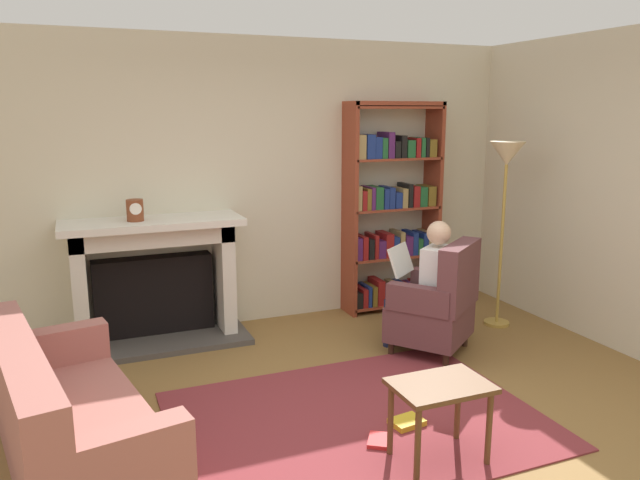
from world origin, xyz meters
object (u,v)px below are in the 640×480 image
fireplace (154,277)px  bookshelf (392,211)px  mantel_clock (135,210)px  floor_lamp (506,171)px  side_table (440,396)px  armchair_reading (438,305)px  sofa_floral (69,428)px  seated_reader (425,280)px

fireplace → bookshelf: bookshelf is taller
mantel_clock → floor_lamp: bearing=-12.4°
bookshelf → side_table: bookshelf is taller
armchair_reading → fireplace: bearing=-66.2°
mantel_clock → sofa_floral: bearing=-107.3°
seated_reader → bookshelf: bearing=-141.6°
mantel_clock → seated_reader: bearing=-23.8°
mantel_clock → fireplace: bearing=36.7°
fireplace → sofa_floral: 2.16m
fireplace → sofa_floral: bearing=-110.0°
side_table → seated_reader: bearing=61.2°
side_table → fireplace: bearing=115.9°
side_table → sofa_floral: bearing=163.5°
fireplace → bookshelf: 2.42m
fireplace → sofa_floral: (-0.73, -2.01, -0.27)m
seated_reader → side_table: seated_reader is taller
mantel_clock → armchair_reading: bearing=-25.0°
floor_lamp → bookshelf: bearing=130.2°
bookshelf → side_table: bearing=-112.9°
fireplace → armchair_reading: bearing=-28.5°
bookshelf → seated_reader: size_ratio=1.86×
mantel_clock → floor_lamp: (3.24, -0.71, 0.28)m
sofa_floral → side_table: 2.09m
seated_reader → sofa_floral: bearing=-19.6°
fireplace → seated_reader: (2.10, -1.09, 0.03)m
seated_reader → sofa_floral: seated_reader is taller
fireplace → seated_reader: seated_reader is taller
fireplace → side_table: fireplace is taller
floor_lamp → fireplace: bearing=165.3°
armchair_reading → floor_lamp: (0.92, 0.37, 1.06)m
bookshelf → side_table: 2.93m
mantel_clock → armchair_reading: mantel_clock is taller
side_table → mantel_clock: bearing=119.3°
seated_reader → fireplace: bearing=-65.1°
fireplace → floor_lamp: (3.10, -0.81, 0.90)m
armchair_reading → seated_reader: (-0.07, 0.09, 0.20)m
fireplace → armchair_reading: 2.48m
armchair_reading → side_table: armchair_reading is taller
fireplace → mantel_clock: bearing=-143.3°
fireplace → side_table: 2.91m
seated_reader → floor_lamp: size_ratio=0.65×
sofa_floral → armchair_reading: bearing=-84.8°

